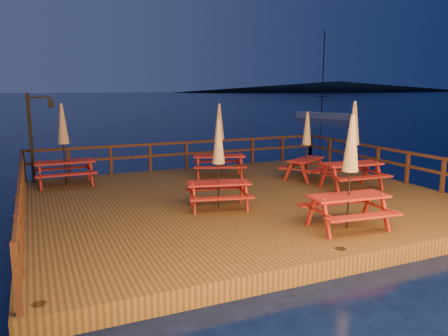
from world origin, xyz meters
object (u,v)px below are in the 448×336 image
Objects in this scene: picnic_table_2 at (64,143)px; lamp_post at (35,130)px; picnic_table_0 at (350,171)px; sailboat at (324,116)px; picnic_table_1 at (307,144)px.

lamp_post is at bearing 134.67° from picnic_table_2.
sailboat is at bearing 59.73° from picnic_table_0.
sailboat is 35.64m from picnic_table_1.
picnic_table_1 is at bearing 71.14° from picnic_table_0.
picnic_table_1 is at bearing -20.19° from lamp_post.
sailboat is 41.00m from picnic_table_0.
lamp_post is 1.28× the size of picnic_table_1.
picnic_table_0 is at bearing -150.57° from sailboat.
picnic_table_0 is at bearing -52.11° from lamp_post.
lamp_post reaches higher than picnic_table_2.
picnic_table_2 is (-5.55, 7.35, 0.04)m from picnic_table_0.
picnic_table_2 is (0.81, -0.82, -0.41)m from lamp_post.
sailboat is 3.68× the size of picnic_table_2.
sailboat reaches higher than picnic_table_1.
lamp_post is 1.12× the size of picnic_table_2.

